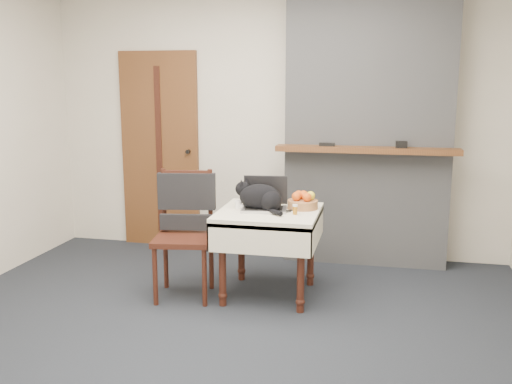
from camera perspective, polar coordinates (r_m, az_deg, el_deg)
ground at (r=4.04m, az=-3.58°, el=-13.86°), size 4.50×4.50×0.00m
room_shell at (r=4.11m, az=-2.06°, el=11.92°), size 4.52×4.01×2.61m
door at (r=5.97m, az=-9.57°, el=4.14°), size 0.82×0.10×2.00m
chimney at (r=5.38m, az=11.13°, el=6.53°), size 1.62×0.48×2.60m
side_table at (r=4.51m, az=1.30°, el=-3.24°), size 0.78×0.78×0.70m
laptop at (r=4.52m, az=0.89°, el=-0.92°), size 0.38×0.34×0.26m
cat at (r=4.46m, az=0.50°, el=-0.58°), size 0.44×0.35×0.24m
cream_jar at (r=4.55m, az=-1.76°, el=-1.25°), size 0.06×0.06×0.07m
pill_bottle at (r=4.35m, az=3.93°, el=-1.74°), size 0.04×0.04×0.08m
fruit_basket at (r=4.55m, az=4.71°, el=-0.97°), size 0.24×0.24×0.14m
desk_clutter at (r=4.47m, az=3.15°, el=-1.85°), size 0.14×0.08×0.01m
chair at (r=4.60m, az=-7.08°, el=-2.36°), size 0.52×0.51×1.01m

